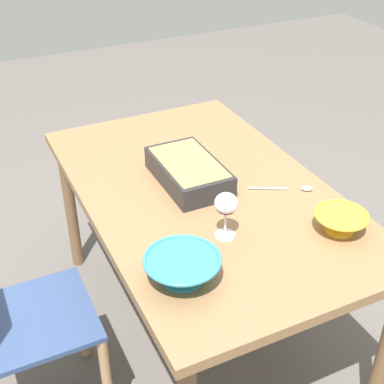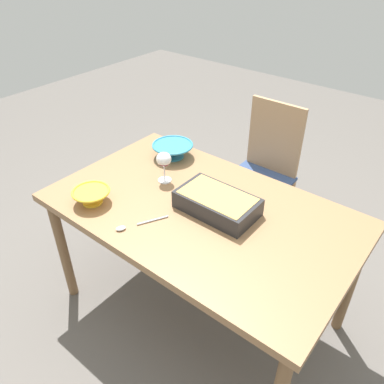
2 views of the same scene
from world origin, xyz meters
name	(u,v)px [view 1 (image 1 of 2)]	position (x,y,z in m)	size (l,w,h in m)	color
ground_plane	(202,325)	(0.00, 0.00, 0.00)	(8.00, 8.00, 0.00)	#5B5651
dining_table	(203,204)	(0.00, 0.00, 0.66)	(1.45, 0.88, 0.73)	olive
chair	(0,318)	(0.11, -0.81, 0.51)	(0.39, 0.44, 0.94)	#334772
wine_glass	(226,206)	(0.29, -0.07, 0.85)	(0.08, 0.08, 0.17)	white
casserole_dish	(189,171)	(-0.07, -0.03, 0.78)	(0.37, 0.22, 0.09)	#262628
mixing_bowl	(182,267)	(0.42, -0.28, 0.78)	(0.23, 0.23, 0.08)	teal
small_bowl	(341,221)	(0.43, 0.29, 0.77)	(0.18, 0.18, 0.07)	yellow
serving_spoon	(294,188)	(0.15, 0.30, 0.74)	(0.13, 0.23, 0.01)	silver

